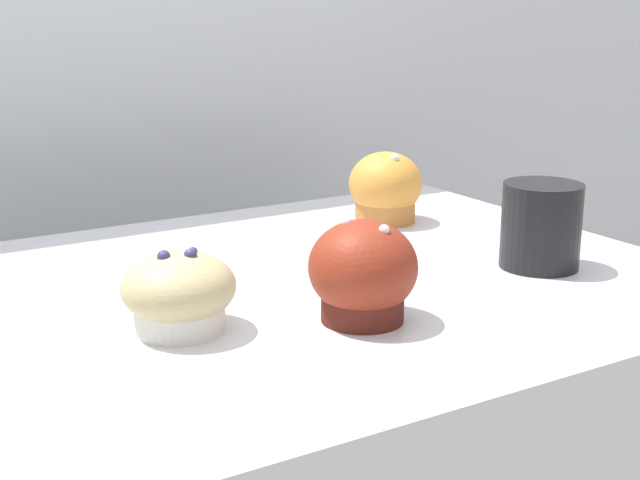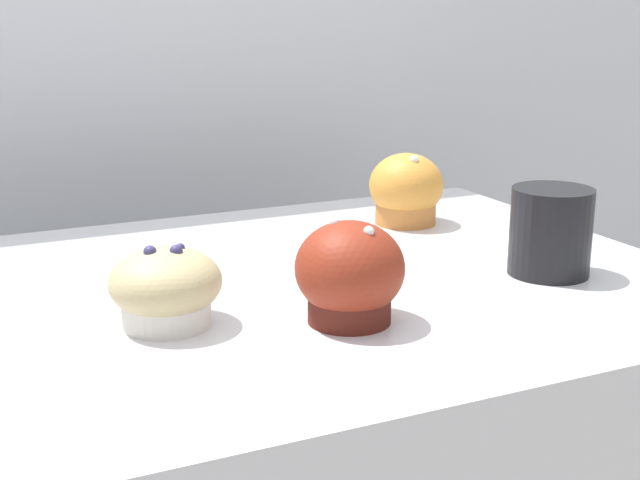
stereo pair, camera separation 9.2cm
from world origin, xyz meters
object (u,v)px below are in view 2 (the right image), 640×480
muffin_back_left (166,288)px  coffee_cup (550,229)px  muffin_front_center (406,191)px  muffin_back_right (350,275)px

muffin_back_left → coffee_cup: size_ratio=0.79×
muffin_front_center → muffin_back_right: muffin_back_right is taller
muffin_back_left → muffin_back_right: bearing=-22.1°
muffin_back_right → muffin_front_center: bearing=51.8°
muffin_back_right → muffin_back_left: bearing=157.9°
muffin_front_center → muffin_back_left: muffin_front_center is taller
muffin_back_right → coffee_cup: size_ratio=0.78×
muffin_back_right → coffee_cup: 0.26m
muffin_front_center → coffee_cup: 0.25m
muffin_front_center → coffee_cup: (0.03, -0.25, 0.01)m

